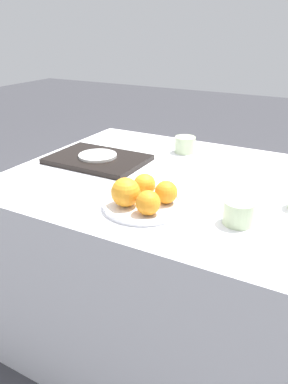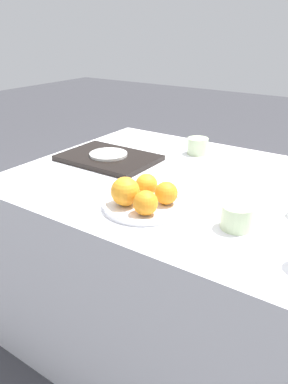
{
  "view_description": "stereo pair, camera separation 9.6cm",
  "coord_description": "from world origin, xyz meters",
  "px_view_note": "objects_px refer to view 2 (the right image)",
  "views": [
    {
      "loc": [
        0.47,
        -1.11,
        1.2
      ],
      "look_at": [
        0.0,
        -0.26,
        0.76
      ],
      "focal_mm": 35.0,
      "sensor_mm": 36.0,
      "label": 1
    },
    {
      "loc": [
        0.55,
        -1.06,
        1.2
      ],
      "look_at": [
        0.0,
        -0.26,
        0.76
      ],
      "focal_mm": 35.0,
      "sensor_mm": 36.0,
      "label": 2
    }
  ],
  "objects_px": {
    "orange_1": "(147,185)",
    "orange_2": "(166,193)",
    "cup_2": "(237,217)",
    "serving_tray": "(109,158)",
    "side_plate": "(108,154)",
    "fruit_platter": "(144,204)",
    "cup_1": "(198,146)",
    "orange_3": "(146,203)",
    "orange_0": "(125,191)"
  },
  "relations": [
    {
      "from": "orange_1",
      "to": "orange_2",
      "type": "xyz_separation_m",
      "value": [
        0.08,
        -0.02,
        -0.0
      ]
    },
    {
      "from": "orange_1",
      "to": "cup_2",
      "type": "relative_size",
      "value": 0.81
    },
    {
      "from": "serving_tray",
      "to": "side_plate",
      "type": "height_order",
      "value": "side_plate"
    },
    {
      "from": "orange_1",
      "to": "serving_tray",
      "type": "bearing_deg",
      "value": 146.73
    },
    {
      "from": "fruit_platter",
      "to": "orange_1",
      "type": "xyz_separation_m",
      "value": [
        -0.03,
        0.05,
        0.04
      ]
    },
    {
      "from": "orange_2",
      "to": "orange_1",
      "type": "bearing_deg",
      "value": 167.15
    },
    {
      "from": "orange_2",
      "to": "cup_2",
      "type": "xyz_separation_m",
      "value": [
        0.21,
        0.0,
        -0.02
      ]
    },
    {
      "from": "orange_2",
      "to": "cup_1",
      "type": "xyz_separation_m",
      "value": [
        -0.15,
        0.5,
        -0.01
      ]
    },
    {
      "from": "serving_tray",
      "to": "side_plate",
      "type": "distance_m",
      "value": 0.02
    },
    {
      "from": "orange_3",
      "to": "cup_1",
      "type": "bearing_deg",
      "value": 103.43
    },
    {
      "from": "orange_2",
      "to": "cup_1",
      "type": "distance_m",
      "value": 0.52
    },
    {
      "from": "cup_1",
      "to": "orange_3",
      "type": "bearing_deg",
      "value": -76.57
    },
    {
      "from": "orange_3",
      "to": "orange_2",
      "type": "bearing_deg",
      "value": 82.55
    },
    {
      "from": "orange_0",
      "to": "cup_2",
      "type": "xyz_separation_m",
      "value": [
        0.3,
        0.08,
        -0.02
      ]
    },
    {
      "from": "cup_1",
      "to": "orange_2",
      "type": "bearing_deg",
      "value": -73.07
    },
    {
      "from": "orange_1",
      "to": "orange_3",
      "type": "distance_m",
      "value": 0.13
    },
    {
      "from": "orange_3",
      "to": "cup_2",
      "type": "relative_size",
      "value": 0.82
    },
    {
      "from": "orange_0",
      "to": "orange_2",
      "type": "distance_m",
      "value": 0.12
    },
    {
      "from": "fruit_platter",
      "to": "orange_2",
      "type": "distance_m",
      "value": 0.07
    },
    {
      "from": "orange_1",
      "to": "orange_3",
      "type": "xyz_separation_m",
      "value": [
        0.07,
        -0.11,
        0.0
      ]
    },
    {
      "from": "orange_2",
      "to": "side_plate",
      "type": "distance_m",
      "value": 0.46
    },
    {
      "from": "side_plate",
      "to": "cup_1",
      "type": "relative_size",
      "value": 1.73
    },
    {
      "from": "orange_2",
      "to": "side_plate",
      "type": "bearing_deg",
      "value": 150.29
    },
    {
      "from": "fruit_platter",
      "to": "orange_2",
      "type": "height_order",
      "value": "orange_2"
    },
    {
      "from": "serving_tray",
      "to": "side_plate",
      "type": "xyz_separation_m",
      "value": [
        0.0,
        0.0,
        0.02
      ]
    },
    {
      "from": "serving_tray",
      "to": "cup_2",
      "type": "height_order",
      "value": "cup_2"
    },
    {
      "from": "side_plate",
      "to": "fruit_platter",
      "type": "bearing_deg",
      "value": -37.13
    },
    {
      "from": "serving_tray",
      "to": "cup_1",
      "type": "xyz_separation_m",
      "value": [
        0.25,
        0.27,
        0.02
      ]
    },
    {
      "from": "fruit_platter",
      "to": "orange_2",
      "type": "relative_size",
      "value": 3.56
    },
    {
      "from": "orange_0",
      "to": "side_plate",
      "type": "height_order",
      "value": "orange_0"
    },
    {
      "from": "fruit_platter",
      "to": "orange_0",
      "type": "relative_size",
      "value": 2.85
    },
    {
      "from": "orange_2",
      "to": "cup_1",
      "type": "height_order",
      "value": "orange_2"
    },
    {
      "from": "orange_0",
      "to": "cup_1",
      "type": "height_order",
      "value": "orange_0"
    },
    {
      "from": "side_plate",
      "to": "cup_2",
      "type": "relative_size",
      "value": 1.77
    },
    {
      "from": "serving_tray",
      "to": "fruit_platter",
      "type": "bearing_deg",
      "value": -37.13
    },
    {
      "from": "orange_0",
      "to": "serving_tray",
      "type": "relative_size",
      "value": 0.23
    },
    {
      "from": "fruit_platter",
      "to": "cup_2",
      "type": "bearing_deg",
      "value": 8.26
    },
    {
      "from": "cup_1",
      "to": "cup_2",
      "type": "height_order",
      "value": "cup_1"
    },
    {
      "from": "orange_3",
      "to": "side_plate",
      "type": "bearing_deg",
      "value": 140.84
    },
    {
      "from": "orange_0",
      "to": "fruit_platter",
      "type": "bearing_deg",
      "value": 43.78
    },
    {
      "from": "orange_1",
      "to": "cup_1",
      "type": "relative_size",
      "value": 0.79
    },
    {
      "from": "cup_2",
      "to": "fruit_platter",
      "type": "bearing_deg",
      "value": -171.74
    },
    {
      "from": "orange_1",
      "to": "orange_0",
      "type": "bearing_deg",
      "value": -97.72
    },
    {
      "from": "orange_1",
      "to": "serving_tray",
      "type": "relative_size",
      "value": 0.19
    },
    {
      "from": "orange_1",
      "to": "cup_2",
      "type": "distance_m",
      "value": 0.29
    },
    {
      "from": "serving_tray",
      "to": "orange_1",
      "type": "bearing_deg",
      "value": -33.27
    },
    {
      "from": "fruit_platter",
      "to": "cup_1",
      "type": "xyz_separation_m",
      "value": [
        -0.1,
        0.53,
        0.02
      ]
    },
    {
      "from": "fruit_platter",
      "to": "side_plate",
      "type": "xyz_separation_m",
      "value": [
        -0.35,
        0.26,
        0.01
      ]
    },
    {
      "from": "side_plate",
      "to": "cup_1",
      "type": "xyz_separation_m",
      "value": [
        0.25,
        0.27,
        0.01
      ]
    },
    {
      "from": "fruit_platter",
      "to": "cup_1",
      "type": "bearing_deg",
      "value": 100.44
    }
  ]
}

